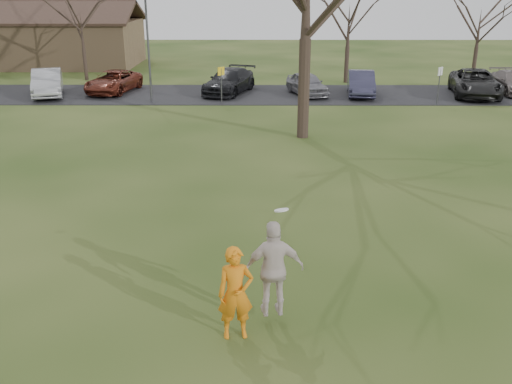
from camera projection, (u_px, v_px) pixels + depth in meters
ground at (255, 338)px, 10.81m from camera, size 120.00×120.00×0.00m
parking_strip at (258, 94)px, 34.23m from camera, size 62.00×6.50×0.04m
player_defender at (236, 293)px, 10.55m from camera, size 0.74×0.55×1.86m
car_1 at (47, 83)px, 33.46m from camera, size 2.97×4.97×1.55m
car_2 at (113, 82)px, 34.55m from camera, size 3.06×5.04×1.31m
car_3 at (229, 81)px, 34.23m from camera, size 3.51×5.39×1.45m
car_4 at (307, 84)px, 33.69m from camera, size 2.65×4.19×1.33m
car_5 at (361, 83)px, 33.62m from camera, size 2.00×4.47×1.43m
car_6 at (475, 83)px, 33.41m from camera, size 3.60×5.93×1.54m
catching_play at (274, 269)px, 10.84m from camera, size 1.21×0.62×2.30m
building at (13, 41)px, 45.83m from camera, size 20.60×8.50×5.14m
lamp_post at (147, 30)px, 30.53m from camera, size 0.34×0.34×6.27m
sign_yellow at (221, 78)px, 30.93m from camera, size 0.35×0.35×2.08m
sign_white at (440, 79)px, 30.87m from camera, size 0.35×0.35×2.08m
small_tree_row at (323, 22)px, 37.59m from camera, size 55.00×5.90×8.50m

